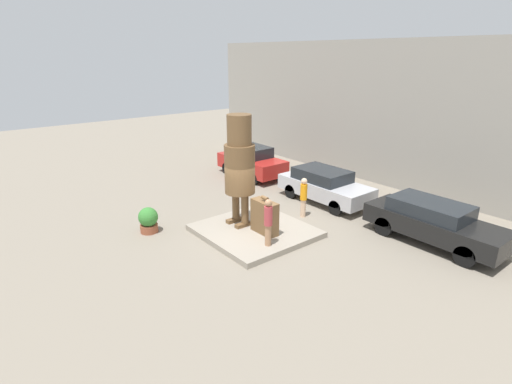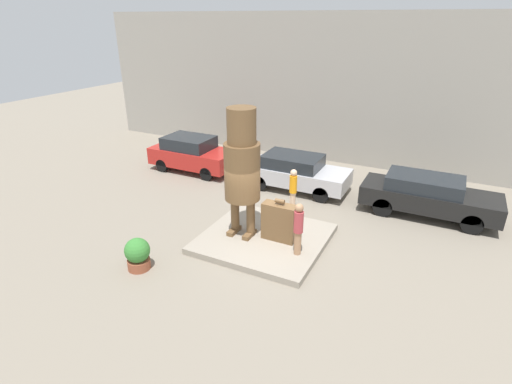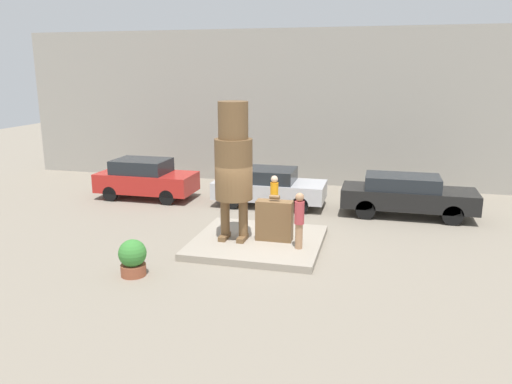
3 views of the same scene
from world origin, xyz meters
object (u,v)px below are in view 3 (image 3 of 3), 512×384
parked_car_black (407,194)px  worker_hivis (274,196)px  statue_figure (234,160)px  giant_suitcase (274,220)px  parked_car_red (146,178)px  parked_car_silver (268,186)px  planter_pot (133,257)px  tourist (299,218)px

parked_car_black → worker_hivis: (-4.56, -1.82, 0.09)m
statue_figure → giant_suitcase: bearing=8.7°
giant_suitcase → worker_hivis: size_ratio=0.85×
parked_car_red → worker_hivis: 6.21m
parked_car_silver → worker_hivis: 2.11m
giant_suitcase → planter_pot: size_ratio=1.44×
parked_car_black → giant_suitcase: bearing=-132.7°
parked_car_red → parked_car_silver: 5.24m
giant_suitcase → tourist: (0.84, -0.55, 0.29)m
parked_car_red → parked_car_black: parked_car_red is taller
statue_figure → giant_suitcase: (1.21, 0.19, -1.82)m
parked_car_red → parked_car_black: 10.47m
giant_suitcase → parked_car_red: size_ratio=0.35×
statue_figure → parked_car_red: (-5.24, 4.65, -1.79)m
giant_suitcase → parked_car_black: bearing=47.3°
parked_car_red → statue_figure: bearing=-41.6°
parked_car_red → worker_hivis: bearing=-18.1°
statue_figure → worker_hivis: 3.29m
giant_suitcase → parked_car_silver: (-1.22, 4.53, -0.03)m
worker_hivis → parked_car_black: bearing=21.7°
parked_car_silver → planter_pot: (-1.91, -7.59, -0.30)m
parked_car_red → planter_pot: bearing=-66.1°
giant_suitcase → worker_hivis: 2.59m
tourist → statue_figure: bearing=169.9°
parked_car_black → planter_pot: (-7.14, -7.41, -0.33)m
giant_suitcase → planter_pot: giant_suitcase is taller
parked_car_black → worker_hivis: bearing=-158.3°
tourist → parked_car_red: (-7.30, 5.02, -0.27)m
planter_pot → worker_hivis: (2.58, 5.60, 0.41)m
parked_car_black → planter_pot: size_ratio=4.88×
parked_car_red → planter_pot: size_ratio=4.13×
statue_figure → parked_car_silver: size_ratio=0.96×
parked_car_silver → planter_pot: parked_car_silver is taller
parked_car_red → tourist: bearing=-34.5°
tourist → parked_car_silver: bearing=112.1°
parked_car_red → planter_pot: 8.24m
tourist → parked_car_silver: (-2.06, 5.08, -0.32)m
statue_figure → worker_hivis: (0.67, 2.72, -1.73)m
parked_car_red → giant_suitcase: bearing=-34.7°
statue_figure → parked_car_red: size_ratio=1.03×
statue_figure → giant_suitcase: size_ratio=2.95×
statue_figure → planter_pot: bearing=-123.5°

